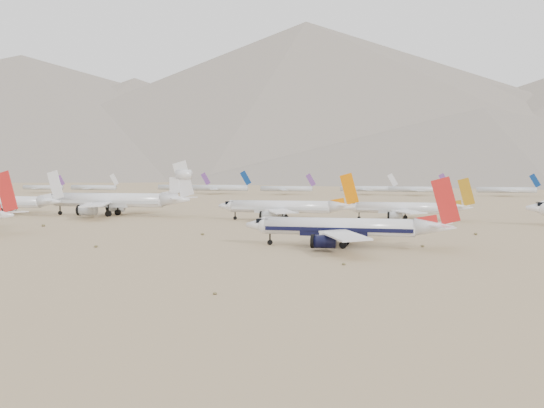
{
  "coord_description": "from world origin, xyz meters",
  "views": [
    {
      "loc": [
        22.46,
        -132.43,
        16.15
      ],
      "look_at": [
        -17.46,
        37.54,
        7.0
      ],
      "focal_mm": 40.0,
      "sensor_mm": 36.0,
      "label": 1
    }
  ],
  "objects": [
    {
      "name": "row2_gold_tail",
      "position": [
        20.22,
        75.87,
        4.04
      ],
      "size": [
        40.63,
        39.73,
        14.47
      ],
      "color": "white",
      "rests_on": "ground"
    },
    {
      "name": "main_airliner",
      "position": [
        8.58,
        -2.12,
        4.21
      ],
      "size": [
        43.44,
        42.42,
        15.33
      ],
      "color": "white",
      "rests_on": "ground"
    },
    {
      "name": "distant_storage_row",
      "position": [
        33.71,
        301.27,
        4.42
      ],
      "size": [
        619.45,
        56.74,
        15.21
      ],
      "color": "silver",
      "rests_on": "ground"
    },
    {
      "name": "desert_scrub",
      "position": [
        -20.73,
        -21.89,
        0.28
      ],
      "size": [
        233.6,
        121.67,
        0.63
      ],
      "color": "brown",
      "rests_on": "ground"
    },
    {
      "name": "mountain_range",
      "position": [
        70.18,
        1648.01,
        190.32
      ],
      "size": [
        7354.0,
        3024.0,
        470.0
      ],
      "color": "slate",
      "rests_on": "ground"
    },
    {
      "name": "row2_white_trijet",
      "position": [
        -84.6,
        71.96,
        5.92
      ],
      "size": [
        57.73,
        56.42,
        20.46
      ],
      "color": "white",
      "rests_on": "ground"
    },
    {
      "name": "row2_white_twin",
      "position": [
        -129.05,
        67.26,
        4.77
      ],
      "size": [
        47.43,
        46.41,
        16.95
      ],
      "color": "white",
      "rests_on": "ground"
    },
    {
      "name": "row2_orange_tail",
      "position": [
        -19.03,
        64.5,
        4.5
      ],
      "size": [
        44.94,
        43.97,
        16.03
      ],
      "color": "white",
      "rests_on": "ground"
    },
    {
      "name": "ground",
      "position": [
        0.0,
        0.0,
        0.0
      ],
      "size": [
        7000.0,
        7000.0,
        0.0
      ],
      "primitive_type": "plane",
      "color": "#967F57",
      "rests_on": "ground"
    }
  ]
}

